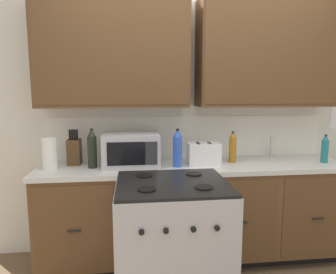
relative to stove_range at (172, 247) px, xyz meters
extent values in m
cube|color=silver|center=(0.28, 0.96, 0.80)|extent=(3.88, 0.05, 2.54)
cube|color=white|center=(0.28, 0.93, 0.64)|extent=(2.68, 0.01, 0.40)
cube|color=brown|center=(-0.41, 0.76, 1.41)|extent=(1.29, 0.34, 0.95)
cube|color=brown|center=(-0.41, 0.59, 1.41)|extent=(1.27, 0.01, 0.89)
cube|color=brown|center=(0.98, 0.76, 1.41)|extent=(1.29, 0.34, 0.95)
cube|color=brown|center=(0.98, 0.59, 1.41)|extent=(1.27, 0.01, 0.89)
cube|color=black|center=(0.28, 0.66, -0.42)|extent=(2.63, 0.48, 0.10)
cube|color=brown|center=(0.28, 0.63, 0.01)|extent=(2.68, 0.60, 0.77)
cube|color=brown|center=(-0.72, 0.33, 0.01)|extent=(0.62, 0.01, 0.70)
cube|color=black|center=(-0.72, 0.31, 0.01)|extent=(0.10, 0.01, 0.01)
cube|color=brown|center=(-0.05, 0.33, 0.01)|extent=(0.62, 0.01, 0.70)
cube|color=black|center=(-0.05, 0.31, 0.01)|extent=(0.10, 0.01, 0.01)
cube|color=brown|center=(0.62, 0.33, 0.01)|extent=(0.62, 0.01, 0.70)
cube|color=black|center=(0.62, 0.31, 0.01)|extent=(0.10, 0.01, 0.01)
cube|color=brown|center=(1.29, 0.33, 0.01)|extent=(0.62, 0.01, 0.70)
cube|color=black|center=(1.29, 0.31, 0.01)|extent=(0.10, 0.01, 0.01)
cube|color=silver|center=(0.28, 0.63, 0.42)|extent=(2.71, 0.63, 0.04)
cube|color=#A8AAAF|center=(1.09, 0.66, 0.42)|extent=(0.56, 0.38, 0.02)
cube|color=#B7B7BC|center=(0.00, 0.00, -0.01)|extent=(0.76, 0.66, 0.92)
cube|color=black|center=(0.00, 0.00, 0.46)|extent=(0.74, 0.65, 0.02)
cylinder|color=black|center=(-0.18, -0.16, 0.47)|extent=(0.12, 0.12, 0.01)
cylinder|color=black|center=(0.18, -0.16, 0.47)|extent=(0.12, 0.12, 0.01)
cylinder|color=black|center=(-0.18, 0.16, 0.47)|extent=(0.12, 0.12, 0.01)
cylinder|color=black|center=(0.18, 0.16, 0.47)|extent=(0.12, 0.12, 0.01)
cylinder|color=black|center=(-0.22, -0.34, 0.28)|extent=(0.03, 0.02, 0.03)
cylinder|color=black|center=(-0.08, -0.34, 0.28)|extent=(0.03, 0.02, 0.03)
cylinder|color=black|center=(0.08, -0.34, 0.28)|extent=(0.03, 0.02, 0.03)
cylinder|color=black|center=(0.22, -0.34, 0.28)|extent=(0.03, 0.02, 0.03)
cube|color=#B7B7BC|center=(-0.27, 0.64, 0.58)|extent=(0.48, 0.36, 0.28)
cube|color=black|center=(-0.31, 0.46, 0.58)|extent=(0.31, 0.01, 0.19)
cube|color=#28282D|center=(-0.11, 0.46, 0.58)|extent=(0.10, 0.01, 0.19)
cube|color=white|center=(0.36, 0.61, 0.53)|extent=(0.28, 0.18, 0.19)
cube|color=black|center=(0.31, 0.61, 0.62)|extent=(0.02, 0.13, 0.01)
cube|color=black|center=(0.41, 0.61, 0.62)|extent=(0.02, 0.13, 0.01)
cube|color=#52361E|center=(-0.78, 0.75, 0.55)|extent=(0.11, 0.14, 0.22)
cylinder|color=black|center=(-0.81, 0.74, 0.70)|extent=(0.02, 0.02, 0.09)
cylinder|color=black|center=(-0.79, 0.74, 0.70)|extent=(0.02, 0.02, 0.09)
cylinder|color=black|center=(-0.77, 0.74, 0.70)|extent=(0.02, 0.02, 0.09)
cylinder|color=black|center=(-0.75, 0.74, 0.70)|extent=(0.02, 0.02, 0.09)
cylinder|color=#B2B5BA|center=(1.09, 0.84, 0.54)|extent=(0.02, 0.02, 0.20)
cylinder|color=white|center=(-0.94, 0.59, 0.57)|extent=(0.12, 0.12, 0.26)
cylinder|color=blue|center=(0.12, 0.55, 0.57)|extent=(0.08, 0.08, 0.26)
cone|color=blue|center=(0.12, 0.55, 0.73)|extent=(0.07, 0.07, 0.07)
cylinder|color=black|center=(0.12, 0.55, 0.75)|extent=(0.03, 0.03, 0.02)
cylinder|color=#9E6619|center=(0.64, 0.65, 0.55)|extent=(0.07, 0.07, 0.23)
cone|color=#9E6619|center=(0.64, 0.65, 0.69)|extent=(0.06, 0.06, 0.06)
cylinder|color=black|center=(0.64, 0.65, 0.71)|extent=(0.02, 0.02, 0.02)
cylinder|color=black|center=(-0.60, 0.59, 0.57)|extent=(0.08, 0.08, 0.27)
cone|color=black|center=(-0.60, 0.59, 0.74)|extent=(0.07, 0.07, 0.07)
cylinder|color=black|center=(-0.60, 0.59, 0.76)|extent=(0.03, 0.03, 0.02)
cylinder|color=#1E707A|center=(1.46, 0.54, 0.54)|extent=(0.06, 0.06, 0.20)
cone|color=#1E707A|center=(1.46, 0.54, 0.67)|extent=(0.06, 0.06, 0.05)
cylinder|color=black|center=(1.46, 0.54, 0.68)|extent=(0.02, 0.02, 0.02)
camera|label=1|loc=(-0.26, -1.99, 1.08)|focal=32.86mm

